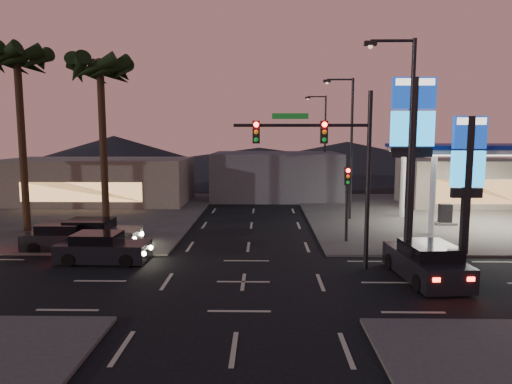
{
  "coord_description": "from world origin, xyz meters",
  "views": [
    {
      "loc": [
        0.85,
        -18.34,
        6.05
      ],
      "look_at": [
        0.42,
        6.25,
        3.0
      ],
      "focal_mm": 32.0,
      "sensor_mm": 36.0,
      "label": 1
    }
  ],
  "objects_px": {
    "pylon_sign_tall": "(412,129)",
    "car_lane_a_front": "(102,249)",
    "car_lane_b_mid": "(67,238)",
    "suv_station": "(426,262)",
    "traffic_signal_mast": "(329,154)",
    "pylon_sign_short": "(468,164)",
    "car_lane_b_front": "(95,235)",
    "gas_station": "(494,150)"
  },
  "relations": [
    {
      "from": "pylon_sign_short",
      "to": "car_lane_a_front",
      "type": "relative_size",
      "value": 1.58
    },
    {
      "from": "pylon_sign_tall",
      "to": "car_lane_b_mid",
      "type": "height_order",
      "value": "pylon_sign_tall"
    },
    {
      "from": "car_lane_b_front",
      "to": "suv_station",
      "type": "bearing_deg",
      "value": -18.2
    },
    {
      "from": "traffic_signal_mast",
      "to": "car_lane_a_front",
      "type": "height_order",
      "value": "traffic_signal_mast"
    },
    {
      "from": "traffic_signal_mast",
      "to": "car_lane_a_front",
      "type": "bearing_deg",
      "value": 175.19
    },
    {
      "from": "gas_station",
      "to": "car_lane_a_front",
      "type": "distance_m",
      "value": 25.05
    },
    {
      "from": "car_lane_a_front",
      "to": "gas_station",
      "type": "bearing_deg",
      "value": 21.7
    },
    {
      "from": "gas_station",
      "to": "car_lane_b_mid",
      "type": "bearing_deg",
      "value": -164.87
    },
    {
      "from": "car_lane_a_front",
      "to": "suv_station",
      "type": "height_order",
      "value": "suv_station"
    },
    {
      "from": "car_lane_b_front",
      "to": "suv_station",
      "type": "xyz_separation_m",
      "value": [
        16.0,
        -5.26,
        0.03
      ]
    },
    {
      "from": "pylon_sign_tall",
      "to": "suv_station",
      "type": "distance_m",
      "value": 7.63
    },
    {
      "from": "gas_station",
      "to": "car_lane_b_mid",
      "type": "height_order",
      "value": "gas_station"
    },
    {
      "from": "pylon_sign_tall",
      "to": "suv_station",
      "type": "bearing_deg",
      "value": -99.15
    },
    {
      "from": "gas_station",
      "to": "traffic_signal_mast",
      "type": "relative_size",
      "value": 1.53
    },
    {
      "from": "suv_station",
      "to": "pylon_sign_short",
      "type": "bearing_deg",
      "value": 50.8
    },
    {
      "from": "pylon_sign_tall",
      "to": "pylon_sign_short",
      "type": "xyz_separation_m",
      "value": [
        2.5,
        -1.0,
        -1.74
      ]
    },
    {
      "from": "pylon_sign_short",
      "to": "pylon_sign_tall",
      "type": "bearing_deg",
      "value": 158.2
    },
    {
      "from": "pylon_sign_tall",
      "to": "suv_station",
      "type": "height_order",
      "value": "pylon_sign_tall"
    },
    {
      "from": "traffic_signal_mast",
      "to": "suv_station",
      "type": "bearing_deg",
      "value": -21.57
    },
    {
      "from": "car_lane_a_front",
      "to": "car_lane_b_front",
      "type": "height_order",
      "value": "car_lane_b_front"
    },
    {
      "from": "car_lane_a_front",
      "to": "car_lane_b_front",
      "type": "bearing_deg",
      "value": 116.54
    },
    {
      "from": "pylon_sign_tall",
      "to": "suv_station",
      "type": "relative_size",
      "value": 1.8
    },
    {
      "from": "traffic_signal_mast",
      "to": "suv_station",
      "type": "relative_size",
      "value": 1.6
    },
    {
      "from": "suv_station",
      "to": "car_lane_a_front",
      "type": "bearing_deg",
      "value": 170.47
    },
    {
      "from": "gas_station",
      "to": "car_lane_b_mid",
      "type": "xyz_separation_m",
      "value": [
        -25.59,
        -6.92,
        -4.4
      ]
    },
    {
      "from": "gas_station",
      "to": "pylon_sign_short",
      "type": "bearing_deg",
      "value": -123.69
    },
    {
      "from": "pylon_sign_short",
      "to": "car_lane_b_front",
      "type": "bearing_deg",
      "value": 176.46
    },
    {
      "from": "suv_station",
      "to": "traffic_signal_mast",
      "type": "bearing_deg",
      "value": 158.43
    },
    {
      "from": "gas_station",
      "to": "pylon_sign_tall",
      "type": "distance_m",
      "value": 10.01
    },
    {
      "from": "pylon_sign_tall",
      "to": "car_lane_a_front",
      "type": "distance_m",
      "value": 16.65
    },
    {
      "from": "traffic_signal_mast",
      "to": "car_lane_b_mid",
      "type": "distance_m",
      "value": 14.43
    },
    {
      "from": "pylon_sign_short",
      "to": "car_lane_b_mid",
      "type": "height_order",
      "value": "pylon_sign_short"
    },
    {
      "from": "traffic_signal_mast",
      "to": "suv_station",
      "type": "height_order",
      "value": "traffic_signal_mast"
    },
    {
      "from": "car_lane_a_front",
      "to": "pylon_sign_short",
      "type": "bearing_deg",
      "value": 5.15
    },
    {
      "from": "suv_station",
      "to": "gas_station",
      "type": "bearing_deg",
      "value": 54.28
    },
    {
      "from": "car_lane_b_front",
      "to": "suv_station",
      "type": "distance_m",
      "value": 16.84
    },
    {
      "from": "pylon_sign_short",
      "to": "car_lane_a_front",
      "type": "bearing_deg",
      "value": -174.85
    },
    {
      "from": "car_lane_a_front",
      "to": "car_lane_b_front",
      "type": "distance_m",
      "value": 3.14
    },
    {
      "from": "car_lane_b_mid",
      "to": "car_lane_b_front",
      "type": "bearing_deg",
      "value": 25.8
    },
    {
      "from": "pylon_sign_short",
      "to": "suv_station",
      "type": "relative_size",
      "value": 1.4
    },
    {
      "from": "gas_station",
      "to": "traffic_signal_mast",
      "type": "height_order",
      "value": "traffic_signal_mast"
    },
    {
      "from": "pylon_sign_short",
      "to": "car_lane_b_front",
      "type": "xyz_separation_m",
      "value": [
        -19.31,
        1.2,
        -3.94
      ]
    }
  ]
}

